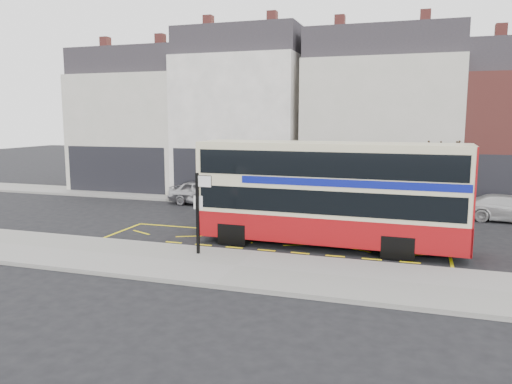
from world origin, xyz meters
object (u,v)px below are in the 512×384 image
(car_silver, at_px, (204,193))
(double_decker_bus, at_px, (330,193))
(bus_stop_post, at_px, (199,206))
(car_white, at_px, (510,209))
(street_tree_right, at_px, (444,150))
(street_tree_left, at_px, (107,128))
(car_grey, at_px, (251,197))

(car_silver, bearing_deg, double_decker_bus, -124.67)
(double_decker_bus, bearing_deg, bus_stop_post, -144.19)
(car_white, height_order, street_tree_right, street_tree_right)
(double_decker_bus, bearing_deg, street_tree_right, 64.56)
(street_tree_left, height_order, street_tree_right, street_tree_left)
(double_decker_bus, distance_m, street_tree_left, 20.57)
(bus_stop_post, xyz_separation_m, car_silver, (-4.43, 10.38, -1.22))
(bus_stop_post, relative_size, car_grey, 0.78)
(double_decker_bus, height_order, street_tree_right, street_tree_right)
(double_decker_bus, distance_m, car_white, 10.99)
(car_grey, height_order, car_white, car_white)
(bus_stop_post, bearing_deg, double_decker_bus, 34.60)
(bus_stop_post, height_order, street_tree_right, street_tree_right)
(bus_stop_post, bearing_deg, car_grey, 97.84)
(car_silver, distance_m, street_tree_right, 13.60)
(bus_stop_post, relative_size, car_silver, 0.70)
(car_grey, distance_m, street_tree_right, 10.73)
(street_tree_left, bearing_deg, car_white, -6.83)
(bus_stop_post, distance_m, street_tree_left, 19.11)
(car_silver, xyz_separation_m, street_tree_left, (-8.72, 3.26, 3.68))
(car_white, distance_m, street_tree_left, 25.58)
(bus_stop_post, xyz_separation_m, car_white, (11.98, 10.64, -1.29))
(car_grey, distance_m, street_tree_left, 12.85)
(double_decker_bus, relative_size, car_silver, 2.46)
(car_silver, xyz_separation_m, car_grey, (3.04, -0.28, -0.09))
(bus_stop_post, distance_m, street_tree_right, 14.93)
(bus_stop_post, xyz_separation_m, street_tree_right, (8.81, 11.97, 1.46))
(double_decker_bus, relative_size, street_tree_right, 2.10)
(street_tree_left, bearing_deg, car_silver, -20.52)
(car_grey, xyz_separation_m, street_tree_right, (10.20, 1.86, 2.77))
(car_grey, relative_size, street_tree_right, 0.77)
(double_decker_bus, relative_size, car_white, 2.33)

